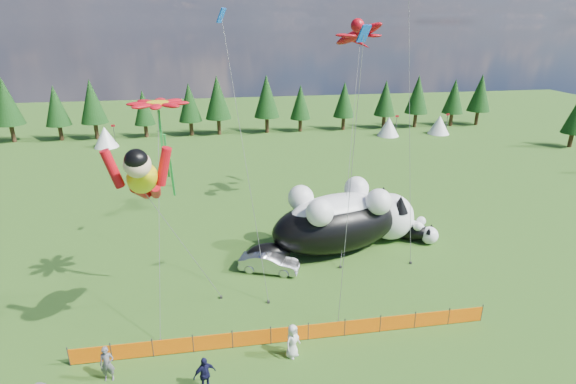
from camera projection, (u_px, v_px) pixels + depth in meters
The scene contains 15 objects.
ground at pixel (281, 308), 26.61m from camera, with size 160.00×160.00×0.00m, color #183C0A.
safety_fence at pixel (290, 334), 23.66m from camera, with size 22.06×0.06×1.10m.
tree_line at pixel (237, 107), 66.70m from camera, with size 90.00×4.00×8.00m, color black, non-canonical shape.
festival_tents at pixel (316, 129), 64.66m from camera, with size 50.00×3.20×2.80m, color white, non-canonical shape.
cat_large at pixel (344, 219), 32.95m from camera, with size 13.34×7.18×4.89m.
cat_small at pixel (410, 229), 34.85m from camera, with size 4.23×3.74×1.82m.
car at pixel (269, 262), 30.34m from camera, with size 1.41×4.04×1.33m, color #B1B1B5.
spectator_a at pixel (107, 364), 21.00m from camera, with size 0.67×0.44×1.83m, color #545459.
spectator_c at pixel (205, 375), 20.35m from camera, with size 1.09×0.56×1.85m, color #131335.
spectator_e at pixel (293, 341), 22.50m from camera, with size 0.90×0.59×1.84m, color silver.
superhero_kite at pixel (142, 178), 20.47m from camera, with size 5.85×6.44×11.86m.
gecko_kite at pixel (358, 34), 35.49m from camera, with size 6.95×13.85×18.31m.
flower_kite at pixel (158, 107), 22.77m from camera, with size 3.70×5.30×12.37m.
diamond_kite_a at pixel (223, 27), 25.37m from camera, with size 2.26×5.27×17.31m.
diamond_kite_c at pixel (363, 47), 20.73m from camera, with size 1.44×1.25×16.23m.
Camera 1 is at (-3.21, -22.19, 15.91)m, focal length 28.00 mm.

